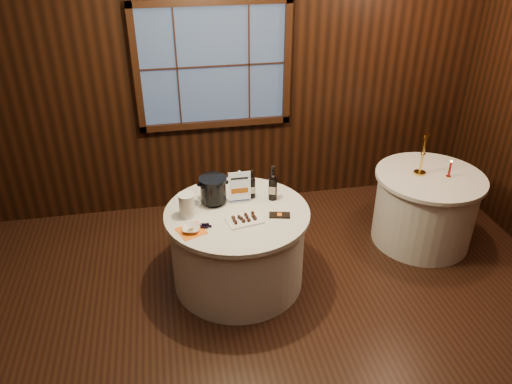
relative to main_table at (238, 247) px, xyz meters
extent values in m
plane|color=black|center=(0.00, -1.00, -0.39)|extent=(6.00, 6.00, 0.00)
cube|color=black|center=(0.00, 1.50, 1.11)|extent=(6.00, 0.02, 3.00)
cube|color=#34456D|center=(0.00, 1.47, 1.26)|extent=(1.50, 0.01, 1.20)
cylinder|color=silver|center=(0.00, 0.00, -0.02)|extent=(1.20, 1.20, 0.73)
cylinder|color=silver|center=(0.00, 0.00, 0.36)|extent=(1.28, 1.28, 0.04)
cylinder|color=silver|center=(2.00, 0.30, -0.02)|extent=(1.00, 1.00, 0.73)
cylinder|color=silver|center=(2.00, 0.30, 0.36)|extent=(1.08, 1.08, 0.04)
cube|color=silver|center=(0.05, 0.16, 0.39)|extent=(0.17, 0.09, 0.02)
cube|color=silver|center=(0.05, 0.16, 0.55)|extent=(0.02, 0.02, 0.30)
cube|color=white|center=(0.05, 0.15, 0.55)|extent=(0.20, 0.01, 0.28)
cylinder|color=black|center=(0.17, 0.22, 0.47)|extent=(0.07, 0.07, 0.18)
sphere|color=black|center=(0.17, 0.22, 0.56)|extent=(0.07, 0.07, 0.07)
cylinder|color=black|center=(0.17, 0.22, 0.61)|extent=(0.02, 0.02, 0.08)
cylinder|color=black|center=(0.17, 0.22, 0.65)|extent=(0.03, 0.03, 0.02)
cube|color=beige|center=(0.17, 0.18, 0.47)|extent=(0.05, 0.00, 0.06)
cylinder|color=black|center=(0.35, 0.15, 0.49)|extent=(0.08, 0.08, 0.21)
sphere|color=black|center=(0.35, 0.15, 0.60)|extent=(0.08, 0.08, 0.08)
cylinder|color=black|center=(0.35, 0.15, 0.65)|extent=(0.03, 0.03, 0.10)
cylinder|color=black|center=(0.35, 0.15, 0.70)|extent=(0.03, 0.03, 0.02)
cube|color=beige|center=(0.35, 0.11, 0.49)|extent=(0.06, 0.02, 0.07)
cylinder|color=black|center=(-0.18, 0.18, 0.40)|extent=(0.18, 0.18, 0.03)
cylinder|color=black|center=(-0.18, 0.18, 0.51)|extent=(0.23, 0.23, 0.20)
cylinder|color=black|center=(-0.18, 0.18, 0.62)|extent=(0.25, 0.25, 0.02)
cube|color=white|center=(0.04, -0.17, 0.39)|extent=(0.33, 0.25, 0.02)
cube|color=black|center=(0.35, -0.15, 0.39)|extent=(0.20, 0.13, 0.02)
cylinder|color=#362713|center=(-0.36, -0.19, 0.40)|extent=(0.06, 0.02, 0.03)
cylinder|color=white|center=(-0.43, 0.01, 0.48)|extent=(0.13, 0.13, 0.20)
cylinder|color=white|center=(-0.43, 0.01, 0.58)|extent=(0.15, 0.15, 0.01)
torus|color=white|center=(-0.36, 0.01, 0.49)|extent=(0.10, 0.03, 0.10)
cube|color=orange|center=(-0.42, -0.24, 0.38)|extent=(0.27, 0.27, 0.00)
imported|color=white|center=(-0.42, -0.24, 0.40)|extent=(0.17, 0.17, 0.04)
cylinder|color=gold|center=(1.90, 0.35, 0.39)|extent=(0.12, 0.12, 0.02)
cylinder|color=gold|center=(1.90, 0.35, 0.59)|extent=(0.03, 0.03, 0.37)
cylinder|color=gold|center=(1.90, 0.35, 0.79)|extent=(0.06, 0.06, 0.03)
cylinder|color=gold|center=(2.15, 0.23, 0.39)|extent=(0.05, 0.05, 0.01)
cylinder|color=#AE0D12|center=(2.15, 0.23, 0.47)|extent=(0.02, 0.02, 0.15)
sphere|color=#FFB23F|center=(2.15, 0.23, 0.56)|extent=(0.02, 0.02, 0.02)
camera|label=1|loc=(-0.54, -3.67, 2.70)|focal=35.00mm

